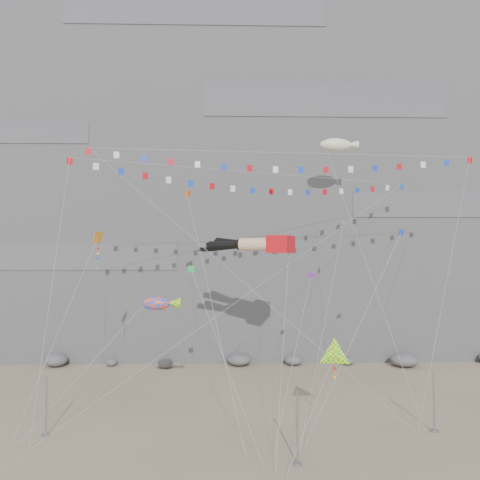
{
  "coord_description": "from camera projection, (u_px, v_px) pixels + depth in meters",
  "views": [
    {
      "loc": [
        -1.24,
        -34.84,
        12.36
      ],
      "look_at": [
        -0.13,
        9.0,
        13.61
      ],
      "focal_mm": 35.0,
      "sensor_mm": 36.0,
      "label": 1
    }
  ],
  "objects": [
    {
      "name": "flag_banner_lower",
      "position": [
        288.0,
        153.0,
        40.33
      ],
      "size": [
        33.36,
        9.7,
        23.91
      ],
      "color": "red",
      "rests_on": "ground"
    },
    {
      "name": "fish_windsock",
      "position": [
        156.0,
        304.0,
        35.73
      ],
      "size": [
        9.82,
        6.49,
        13.04
      ],
      "color": "#FF470D",
      "rests_on": "ground"
    },
    {
      "name": "anchor_pole_left",
      "position": [
        46.0,
        406.0,
        31.58
      ],
      "size": [
        0.12,
        0.12,
        4.07
      ],
      "primitive_type": "cylinder",
      "color": "gray",
      "rests_on": "ground"
    },
    {
      "name": "small_kite_a",
      "position": [
        188.0,
        198.0,
        40.83
      ],
      "size": [
        5.36,
        13.91,
        22.52
      ],
      "color": "#FF5A15",
      "rests_on": "ground"
    },
    {
      "name": "small_kite_c",
      "position": [
        192.0,
        272.0,
        35.06
      ],
      "size": [
        5.46,
        8.87,
        14.68
      ],
      "color": "green",
      "rests_on": "ground"
    },
    {
      "name": "small_kite_b",
      "position": [
        310.0,
        278.0,
        40.1
      ],
      "size": [
        4.93,
        11.84,
        15.92
      ],
      "color": "purple",
      "rests_on": "ground"
    },
    {
      "name": "delta_kite",
      "position": [
        335.0,
        355.0,
        31.9
      ],
      "size": [
        5.42,
        6.64,
        9.14
      ],
      "color": "#FFF70D",
      "rests_on": "ground"
    },
    {
      "name": "anchor_pole_center",
      "position": [
        297.0,
        428.0,
        27.32
      ],
      "size": [
        0.12,
        0.12,
        4.32
      ],
      "primitive_type": "cylinder",
      "color": "gray",
      "rests_on": "ground"
    },
    {
      "name": "cliff",
      "position": [
        237.0,
        166.0,
        67.18
      ],
      "size": [
        80.0,
        28.0,
        50.0
      ],
      "primitive_type": "cube",
      "color": "slate",
      "rests_on": "ground"
    },
    {
      "name": "small_kite_d",
      "position": [
        343.0,
        227.0,
        43.95
      ],
      "size": [
        7.14,
        15.43,
        22.28
      ],
      "color": "yellow",
      "rests_on": "ground"
    },
    {
      "name": "ground",
      "position": [
        245.0,
        421.0,
        34.49
      ],
      "size": [
        120.0,
        120.0,
        0.0
      ],
      "primitive_type": "plane",
      "color": "gray",
      "rests_on": "ground"
    },
    {
      "name": "anchor_pole_right",
      "position": [
        434.0,
        401.0,
        32.36
      ],
      "size": [
        0.12,
        0.12,
        4.21
      ],
      "primitive_type": "cylinder",
      "color": "gray",
      "rests_on": "ground"
    },
    {
      "name": "legs_kite",
      "position": [
        256.0,
        245.0,
        40.32
      ],
      "size": [
        8.39,
        17.09,
        18.65
      ],
      "rotation": [
        0.0,
        0.0,
        -0.42
      ],
      "color": "red",
      "rests_on": "ground"
    },
    {
      "name": "harlequin_kite",
      "position": [
        98.0,
        238.0,
        37.31
      ],
      "size": [
        4.86,
        6.86,
        15.28
      ],
      "color": "red",
      "rests_on": "ground"
    },
    {
      "name": "small_kite_e",
      "position": [
        399.0,
        236.0,
        37.17
      ],
      "size": [
        9.59,
        7.73,
        18.09
      ],
      "color": "#153CBC",
      "rests_on": "ground"
    },
    {
      "name": "blimp_windsock",
      "position": [
        336.0,
        145.0,
        47.96
      ],
      "size": [
        4.82,
        15.91,
        28.01
      ],
      "color": "beige",
      "rests_on": "ground"
    },
    {
      "name": "flag_banner_upper",
      "position": [
        262.0,
        173.0,
        42.78
      ],
      "size": [
        31.02,
        19.17,
        28.11
      ],
      "color": "red",
      "rests_on": "ground"
    },
    {
      "name": "talus_boulders",
      "position": [
        239.0,
        360.0,
        51.5
      ],
      "size": [
        60.0,
        3.0,
        1.2
      ],
      "primitive_type": null,
      "color": "slate",
      "rests_on": "ground"
    }
  ]
}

